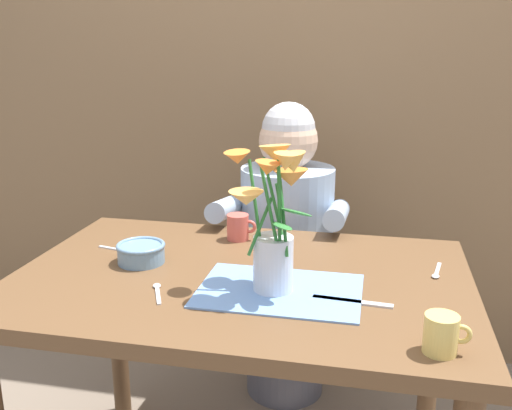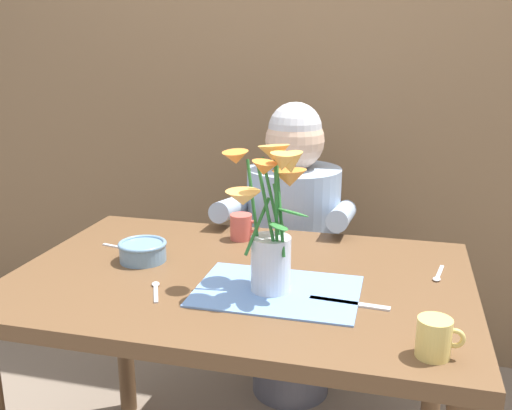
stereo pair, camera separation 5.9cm
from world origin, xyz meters
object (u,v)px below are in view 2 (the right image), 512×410
Objects in this scene: flower_vase at (271,217)px; coffee_cup at (242,227)px; seated_person at (293,257)px; ceramic_bowl at (143,251)px; ceramic_mug at (435,338)px; dinner_knife at (349,303)px.

flower_vase is 0.42m from coffee_cup.
seated_person reaches higher than coffee_cup.
ceramic_bowl is (-0.32, -0.59, 0.21)m from seated_person.
seated_person reaches higher than ceramic_bowl.
seated_person reaches higher than ceramic_mug.
flower_vase is 0.44m from ceramic_bowl.
ceramic_mug and coffee_cup have the same top height.
seated_person is 0.79m from flower_vase.
seated_person is at bearing 61.59° from ceramic_bowl.
flower_vase is (0.08, -0.69, 0.37)m from seated_person.
seated_person is 5.97× the size of dinner_knife.
flower_vase is at bearing -14.80° from ceramic_bowl.
flower_vase reaches higher than ceramic_bowl.
seated_person is at bearing 116.34° from ceramic_mug.
coffee_cup is at bearing 133.81° from ceramic_mug.
dinner_knife is (0.59, -0.14, -0.03)m from ceramic_bowl.
ceramic_bowl is at bearing 165.20° from flower_vase.
flower_vase is 3.84× the size of coffee_cup.
ceramic_mug reaches higher than dinner_knife.
ceramic_mug is (0.18, -0.19, 0.04)m from dinner_knife.
ceramic_bowl is at bearing -131.53° from coffee_cup.
dinner_knife is at bearing -9.68° from flower_vase.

